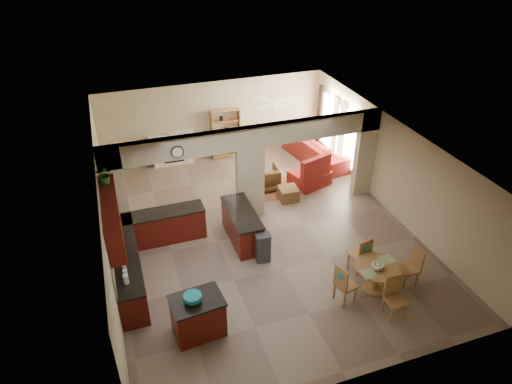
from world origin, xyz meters
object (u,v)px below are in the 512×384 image
object	(u,v)px
dining_table	(376,274)
kitchen_island	(198,316)
sofa	(316,150)
armchair	(265,177)

from	to	relation	value
dining_table	kitchen_island	bearing A→B (deg)	178.69
kitchen_island	sofa	world-z (taller)	kitchen_island
dining_table	armchair	xyz separation A→B (m)	(-0.85, 5.26, -0.10)
kitchen_island	armchair	world-z (taller)	kitchen_island
kitchen_island	armchair	size ratio (longest dim) A/B	1.37
kitchen_island	sofa	bearing A→B (deg)	42.63
dining_table	sofa	size ratio (longest dim) A/B	0.37
dining_table	sofa	world-z (taller)	sofa
sofa	kitchen_island	bearing A→B (deg)	128.87
kitchen_island	sofa	distance (m)	8.58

